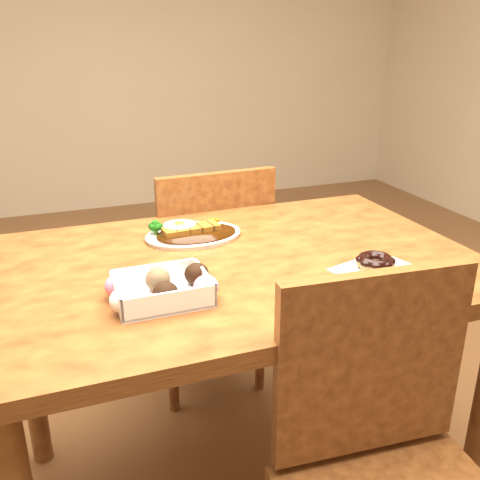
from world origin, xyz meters
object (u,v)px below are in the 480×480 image
object	(u,v)px
chair_far	(206,271)
katsu_curry_plate	(191,233)
table	(236,295)
donut_box	(162,288)
pon_de_ring	(375,262)

from	to	relation	value
chair_far	katsu_curry_plate	xyz separation A→B (m)	(-0.14, -0.34, 0.29)
table	chair_far	xyz separation A→B (m)	(0.08, 0.53, -0.17)
katsu_curry_plate	donut_box	bearing A→B (deg)	-115.10
table	pon_de_ring	size ratio (longest dim) A/B	5.48
table	katsu_curry_plate	xyz separation A→B (m)	(-0.06, 0.19, 0.11)
chair_far	donut_box	size ratio (longest dim) A/B	3.81
donut_box	table	bearing A→B (deg)	33.93
table	katsu_curry_plate	bearing A→B (deg)	107.96
chair_far	katsu_curry_plate	bearing A→B (deg)	65.05
donut_box	pon_de_ring	distance (m)	0.51
donut_box	pon_de_ring	world-z (taller)	donut_box
chair_far	pon_de_ring	size ratio (longest dim) A/B	3.97
table	donut_box	size ratio (longest dim) A/B	5.25
chair_far	pon_de_ring	xyz separation A→B (m)	(0.21, -0.71, 0.29)
table	katsu_curry_plate	world-z (taller)	katsu_curry_plate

